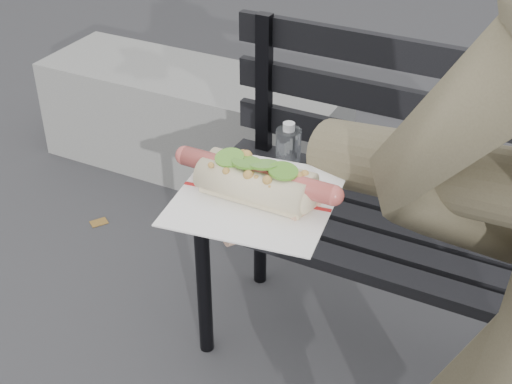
{
  "coord_description": "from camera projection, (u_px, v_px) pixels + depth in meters",
  "views": [
    {
      "loc": [
        0.24,
        -0.57,
        1.5
      ],
      "look_at": [
        -0.09,
        0.08,
        1.03
      ],
      "focal_mm": 50.0,
      "sensor_mm": 36.0,
      "label": 1
    }
  ],
  "objects": [
    {
      "name": "park_bench",
      "position": [
        487.0,
        216.0,
        1.7
      ],
      "size": [
        1.5,
        0.44,
        0.88
      ],
      "color": "black",
      "rests_on": "ground"
    },
    {
      "name": "held_hotdog",
      "position": [
        436.0,
        188.0,
        0.82
      ],
      "size": [
        0.64,
        0.3,
        0.2
      ],
      "color": "brown"
    },
    {
      "name": "concrete_block",
      "position": [
        193.0,
        121.0,
        2.81
      ],
      "size": [
        1.2,
        0.4,
        0.4
      ],
      "primitive_type": "cube",
      "color": "slate",
      "rests_on": "ground"
    }
  ]
}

